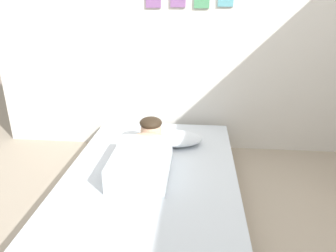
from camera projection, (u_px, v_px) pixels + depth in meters
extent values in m
plane|color=tan|center=(177.00, 238.00, 2.19)|extent=(12.28, 12.28, 0.00)
cube|color=silver|center=(189.00, 31.00, 3.16)|extent=(4.14, 0.10, 2.50)
cube|color=#8C5999|center=(153.00, 0.00, 3.02)|extent=(0.15, 0.02, 0.15)
cube|color=#4C9966|center=(202.00, 0.00, 2.99)|extent=(0.15, 0.02, 0.15)
cube|color=gray|center=(152.00, 195.00, 2.55)|extent=(1.35, 2.04, 0.15)
cube|color=silver|center=(152.00, 178.00, 2.50)|extent=(1.31, 1.98, 0.16)
ellipsoid|color=silver|center=(173.00, 138.00, 2.89)|extent=(0.52, 0.32, 0.11)
cube|color=silver|center=(142.00, 163.00, 2.38)|extent=(0.42, 0.64, 0.18)
ellipsoid|color=#D8AD8E|center=(148.00, 142.00, 2.69)|extent=(0.32, 0.20, 0.16)
sphere|color=#D8AD8E|center=(151.00, 130.00, 2.82)|extent=(0.19, 0.19, 0.19)
ellipsoid|color=#332619|center=(151.00, 123.00, 2.80)|extent=(0.20, 0.20, 0.10)
cylinder|color=#D8AD8E|center=(140.00, 138.00, 2.84)|extent=(0.23, 0.07, 0.14)
cylinder|color=#D8AD8E|center=(162.00, 139.00, 2.82)|extent=(0.23, 0.07, 0.14)
cylinder|color=#D84C47|center=(166.00, 140.00, 2.89)|extent=(0.09, 0.09, 0.07)
torus|color=#D84C47|center=(173.00, 141.00, 2.88)|extent=(0.05, 0.01, 0.05)
cube|color=black|center=(123.00, 170.00, 2.44)|extent=(0.07, 0.14, 0.01)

